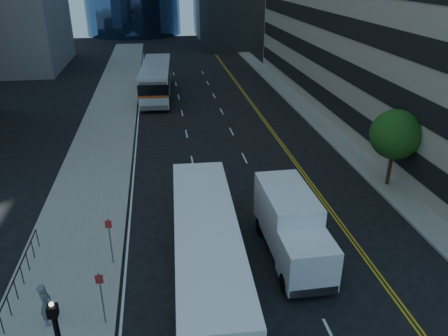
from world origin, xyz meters
name	(u,v)px	position (x,y,z in m)	size (l,w,h in m)	color
ground	(291,274)	(0.00, 0.00, 0.00)	(160.00, 160.00, 0.00)	black
sidewalk_west	(110,119)	(-10.50, 25.00, 0.07)	(5.00, 90.00, 0.15)	gray
sidewalk_east	(306,110)	(9.00, 25.00, 0.07)	(2.00, 90.00, 0.15)	gray
street_tree	(395,135)	(9.00, 8.00, 3.64)	(3.20, 3.20, 5.10)	#332114
bus_front	(207,251)	(-4.00, -0.02, 1.79)	(3.25, 12.78, 3.27)	white
bus_rear	(156,79)	(-5.85, 32.86, 1.92)	(3.72, 13.77, 3.52)	silver
box_truck	(292,226)	(0.38, 1.52, 1.70)	(2.40, 6.77, 3.23)	white
pedestrian	(46,304)	(-10.66, -1.62, 1.09)	(0.69, 0.45, 1.88)	#5C5D64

